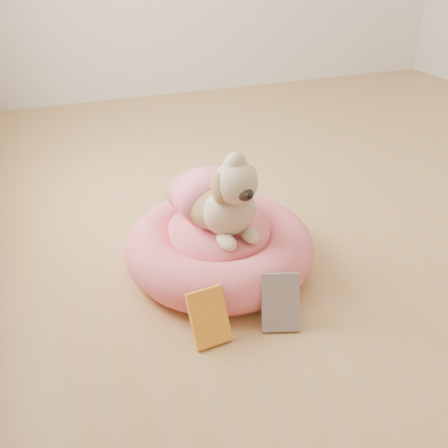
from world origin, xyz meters
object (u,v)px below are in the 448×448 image
object	(u,v)px
dog	(217,184)
book_white	(280,302)
pet_bed	(219,247)
book_yellow	(209,317)

from	to	relation	value
dog	book_white	xyz separation A→B (m)	(0.08, -0.40, -0.27)
pet_bed	book_white	bearing A→B (deg)	-79.77
book_yellow	dog	bearing A→B (deg)	60.62
pet_bed	dog	distance (m)	0.27
book_yellow	book_white	xyz separation A→B (m)	(0.25, -0.02, 0.00)
pet_bed	book_yellow	bearing A→B (deg)	-115.23
dog	pet_bed	bearing A→B (deg)	-56.74
book_yellow	book_white	bearing A→B (deg)	-9.87
dog	book_yellow	distance (m)	0.50
pet_bed	dog	world-z (taller)	dog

